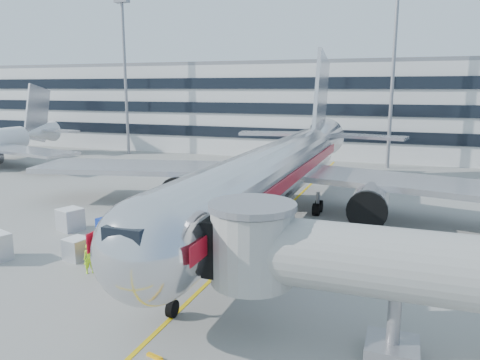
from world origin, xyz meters
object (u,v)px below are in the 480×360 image
(cargo_container_right, at_px, (70,219))
(cargo_container_front, at_px, (77,249))
(main_jet, at_px, (278,170))
(ramp_worker, at_px, (89,259))
(belt_loader, at_px, (132,254))
(baggage_tug, at_px, (112,234))

(cargo_container_right, height_order, cargo_container_front, cargo_container_right)
(cargo_container_right, bearing_deg, cargo_container_front, -47.40)
(main_jet, height_order, cargo_container_right, main_jet)
(main_jet, relative_size, ramp_worker, 27.23)
(belt_loader, relative_size, ramp_worker, 2.43)
(baggage_tug, height_order, cargo_container_right, baggage_tug)
(main_jet, distance_m, belt_loader, 15.67)
(belt_loader, xyz_separation_m, baggage_tug, (-3.13, 2.39, 0.27))
(baggage_tug, bearing_deg, ramp_worker, -70.91)
(belt_loader, height_order, cargo_container_right, belt_loader)
(belt_loader, distance_m, ramp_worker, 2.83)
(baggage_tug, bearing_deg, main_jet, 51.78)
(cargo_container_front, bearing_deg, belt_loader, 10.96)
(belt_loader, bearing_deg, cargo_container_front, -169.04)
(belt_loader, height_order, baggage_tug, belt_loader)
(baggage_tug, relative_size, cargo_container_right, 1.47)
(main_jet, bearing_deg, ramp_worker, -114.56)
(belt_loader, distance_m, cargo_container_front, 3.84)
(cargo_container_front, xyz_separation_m, ramp_worker, (2.29, -1.66, 0.19))
(belt_loader, bearing_deg, cargo_container_right, 152.19)
(main_jet, relative_size, baggage_tug, 16.45)
(cargo_container_right, xyz_separation_m, ramp_worker, (7.13, -6.93, 0.04))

